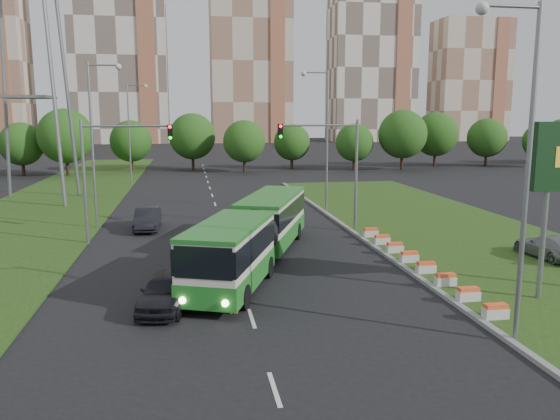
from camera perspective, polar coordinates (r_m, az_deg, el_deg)
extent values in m
plane|color=black|center=(29.02, 1.57, -6.70)|extent=(360.00, 360.00, 0.00)
cube|color=#223F12|center=(40.63, 17.61, -2.26)|extent=(14.00, 60.00, 0.15)
cube|color=gray|center=(37.99, 8.22, -2.70)|extent=(0.30, 60.00, 0.18)
cube|color=#223F12|center=(54.41, -22.84, 0.36)|extent=(12.00, 110.00, 0.10)
cylinder|color=gray|center=(26.84, 25.76, -2.88)|extent=(0.24, 0.24, 5.60)
cylinder|color=gray|center=(39.35, 7.96, 3.51)|extent=(0.20, 0.20, 8.00)
cylinder|color=gray|center=(38.38, 4.12, 8.81)|extent=(5.50, 0.14, 0.14)
cube|color=black|center=(37.84, 0.02, 8.22)|extent=(0.32, 0.32, 1.00)
cylinder|color=gray|center=(37.13, -19.76, 2.66)|extent=(0.20, 0.20, 8.00)
cylinder|color=gray|center=(36.50, -15.79, 8.43)|extent=(5.50, 0.14, 0.14)
cube|color=black|center=(36.32, -11.41, 7.96)|extent=(0.32, 0.32, 1.00)
cube|color=beige|center=(179.26, -16.38, 15.08)|extent=(28.00, 15.00, 52.00)
cube|color=beige|center=(179.25, -3.10, 15.13)|extent=(25.00, 15.00, 50.00)
cube|color=beige|center=(187.92, 9.50, 14.31)|extent=(27.00, 15.00, 47.00)
cube|color=beige|center=(201.68, 19.15, 12.60)|extent=(24.00, 14.00, 40.00)
cube|color=beige|center=(25.55, -1.79, -4.64)|extent=(2.67, 7.37, 2.88)
cube|color=beige|center=(34.72, -3.91, -0.80)|extent=(2.67, 8.97, 2.88)
cylinder|color=black|center=(29.73, -2.92, -2.69)|extent=(2.67, 1.33, 2.67)
cube|color=#207124|center=(25.80, -1.78, -6.71)|extent=(2.76, 7.42, 1.01)
cube|color=#207124|center=(34.91, -3.89, -2.35)|extent=(2.76, 9.02, 1.01)
cube|color=black|center=(25.43, -1.79, -3.59)|extent=(2.76, 7.42, 1.12)
cube|color=black|center=(34.63, -3.92, -0.02)|extent=(2.76, 9.02, 1.12)
imported|color=black|center=(24.30, -11.92, -8.28)|extent=(2.61, 4.84, 1.56)
imported|color=black|center=(41.20, -13.69, -0.90)|extent=(1.82, 4.86, 1.59)
imported|color=gray|center=(35.11, 26.28, -3.43)|extent=(2.19, 4.74, 1.34)
imported|color=gray|center=(23.97, -3.76, -8.38)|extent=(0.45, 0.61, 1.54)
cube|color=#E04A0B|center=(23.52, -4.89, -10.04)|extent=(0.32, 0.27, 0.54)
cylinder|color=black|center=(23.46, -4.85, -10.62)|extent=(0.04, 0.13, 0.13)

